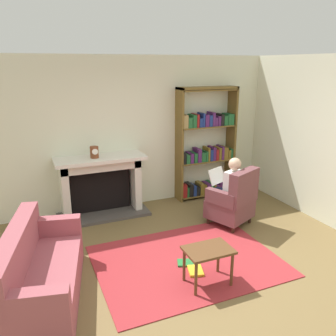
# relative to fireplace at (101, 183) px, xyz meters

# --- Properties ---
(ground) EXTENTS (14.00, 14.00, 0.00)m
(ground) POSITION_rel_fireplace_xyz_m (0.70, -2.30, -0.56)
(ground) COLOR brown
(back_wall) EXTENTS (5.60, 0.10, 2.70)m
(back_wall) POSITION_rel_fireplace_xyz_m (0.70, 0.25, 0.79)
(back_wall) COLOR silver
(back_wall) RESTS_ON ground
(side_wall_right) EXTENTS (0.10, 5.20, 2.70)m
(side_wall_right) POSITION_rel_fireplace_xyz_m (3.35, -1.05, 0.79)
(side_wall_right) COLOR silver
(side_wall_right) RESTS_ON ground
(area_rug) EXTENTS (2.40, 1.80, 0.01)m
(area_rug) POSITION_rel_fireplace_xyz_m (0.70, -2.00, -0.56)
(area_rug) COLOR maroon
(area_rug) RESTS_ON ground
(fireplace) EXTENTS (1.54, 0.64, 1.05)m
(fireplace) POSITION_rel_fireplace_xyz_m (0.00, 0.00, 0.00)
(fireplace) COLOR #4C4742
(fireplace) RESTS_ON ground
(mantel_clock) EXTENTS (0.14, 0.14, 0.19)m
(mantel_clock) POSITION_rel_fireplace_xyz_m (-0.09, -0.10, 0.59)
(mantel_clock) COLOR brown
(mantel_clock) RESTS_ON fireplace
(bookshelf) EXTENTS (1.17, 0.32, 2.14)m
(bookshelf) POSITION_rel_fireplace_xyz_m (2.08, 0.03, 0.44)
(bookshelf) COLOR brown
(bookshelf) RESTS_ON ground
(armchair_reading) EXTENTS (0.84, 0.83, 0.97)m
(armchair_reading) POSITION_rel_fireplace_xyz_m (1.88, -1.30, -0.14)
(armchair_reading) COLOR #331E14
(armchair_reading) RESTS_ON ground
(seated_reader) EXTENTS (0.51, 0.60, 1.14)m
(seated_reader) POSITION_rel_fireplace_xyz_m (1.83, -1.19, 0.06)
(seated_reader) COLOR silver
(seated_reader) RESTS_ON ground
(sofa_floral) EXTENTS (1.08, 1.82, 0.85)m
(sofa_floral) POSITION_rel_fireplace_xyz_m (-1.14, -2.05, -0.24)
(sofa_floral) COLOR #9E4D57
(sofa_floral) RESTS_ON ground
(side_table) EXTENTS (0.56, 0.39, 0.47)m
(side_table) POSITION_rel_fireplace_xyz_m (0.71, -2.54, -0.17)
(side_table) COLOR brown
(side_table) RESTS_ON ground
(scattered_books) EXTENTS (0.28, 0.47, 0.03)m
(scattered_books) POSITION_rel_fireplace_xyz_m (0.67, -2.19, -0.54)
(scattered_books) COLOR #267233
(scattered_books) RESTS_ON area_rug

